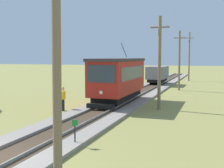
# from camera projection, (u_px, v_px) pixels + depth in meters

# --- Properties ---
(rail_right) EXTENTS (0.07, 120.00, 0.14)m
(rail_right) POSITION_uv_depth(u_px,v_px,m) (15.00, 159.00, 10.85)
(rail_right) COLOR gray
(rail_right) RESTS_ON track_ballast
(red_tram) EXTENTS (2.60, 8.54, 4.79)m
(red_tram) POSITION_uv_depth(u_px,v_px,m) (118.00, 78.00, 24.82)
(red_tram) COLOR red
(red_tram) RESTS_ON rail_right
(freight_car) EXTENTS (2.40, 5.20, 2.31)m
(freight_car) POSITION_uv_depth(u_px,v_px,m) (157.00, 74.00, 42.11)
(freight_car) COLOR slate
(freight_car) RESTS_ON rail_right
(utility_pole_foreground) EXTENTS (1.40, 0.31, 7.22)m
(utility_pole_foreground) POSITION_uv_depth(u_px,v_px,m) (57.00, 66.00, 7.74)
(utility_pole_foreground) COLOR #7A664C
(utility_pole_foreground) RESTS_ON ground
(utility_pole_near_tram) EXTENTS (1.40, 0.26, 6.96)m
(utility_pole_near_tram) POSITION_uv_depth(u_px,v_px,m) (160.00, 62.00, 22.38)
(utility_pole_near_tram) COLOR #7A664C
(utility_pole_near_tram) RESTS_ON ground
(utility_pole_mid) EXTENTS (1.40, 0.55, 6.99)m
(utility_pole_mid) POSITION_uv_depth(u_px,v_px,m) (179.00, 60.00, 35.16)
(utility_pole_mid) COLOR #7A664C
(utility_pole_mid) RESTS_ON ground
(utility_pole_far) EXTENTS (1.40, 0.45, 7.96)m
(utility_pole_far) POSITION_uv_depth(u_px,v_px,m) (189.00, 56.00, 48.93)
(utility_pole_far) COLOR #7A664C
(utility_pole_far) RESTS_ON ground
(trackside_signal_marker) EXTENTS (0.21, 0.21, 1.18)m
(trackside_signal_marker) POSITION_uv_depth(u_px,v_px,m) (75.00, 131.00, 13.29)
(trackside_signal_marker) COLOR black
(trackside_signal_marker) RESTS_ON ground
(track_worker) EXTENTS (0.28, 0.40, 1.78)m
(track_worker) POSITION_uv_depth(u_px,v_px,m) (63.00, 98.00, 21.92)
(track_worker) COLOR black
(track_worker) RESTS_ON ground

